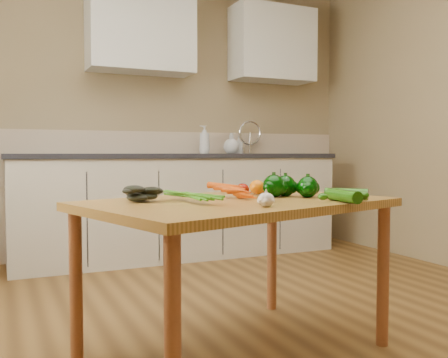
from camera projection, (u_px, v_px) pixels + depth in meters
The scene contains 18 objects.
room at pixel (278, 82), 2.40m from camera, with size 4.04×5.04×2.64m.
counter_run at pixel (181, 204), 4.36m from camera, with size 2.84×0.64×1.14m.
upper_cabinets at pixel (207, 38), 4.53m from camera, with size 2.15×0.35×0.70m.
table at pixel (237, 217), 2.21m from camera, with size 1.48×1.16×0.70m.
soap_bottle_a at pixel (205, 140), 4.53m from camera, with size 0.10×0.10×0.26m, color silver.
soap_bottle_b at pixel (239, 145), 4.71m from camera, with size 0.07×0.08×0.17m, color silver.
soap_bottle_c at pixel (231, 143), 4.62m from camera, with size 0.15×0.15×0.19m, color silver.
carrot_bunch at pixel (221, 192), 2.21m from camera, with size 0.24×0.19×0.07m, color #D54905, non-canonical shape.
leafy_greens at pixel (135, 191), 2.11m from camera, with size 0.19×0.17×0.09m, color black, non-canonical shape.
garlic_bulb at pixel (266, 200), 1.92m from camera, with size 0.07×0.07×0.06m, color beige.
pepper_a at pixel (274, 186), 2.35m from camera, with size 0.10×0.10×0.10m, color #022F02.
pepper_b at pixel (285, 186), 2.40m from camera, with size 0.10×0.10×0.10m, color #022F02.
pepper_c at pixel (308, 187), 2.33m from camera, with size 0.10×0.10×0.10m, color #022F02.
tomato_a at pixel (243, 190), 2.42m from camera, with size 0.07×0.07×0.06m, color #8B0D02.
tomato_b at pixel (257, 187), 2.51m from camera, with size 0.08×0.08×0.07m, color #DD6605.
tomato_c at pixel (266, 188), 2.57m from camera, with size 0.06×0.06×0.06m, color #DD6605.
zucchini_a at pixel (346, 194), 2.24m from camera, with size 0.05×0.05×0.19m, color #174D08.
zucchini_b at pixel (344, 196), 2.11m from camera, with size 0.05×0.05×0.20m, color #174D08.
Camera 1 is at (-1.24, -1.92, 0.91)m, focal length 40.00 mm.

